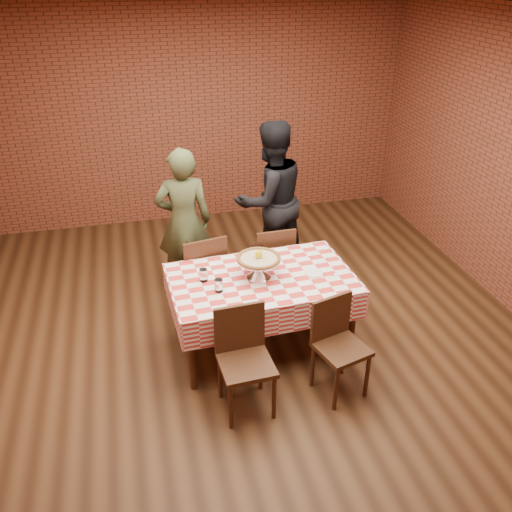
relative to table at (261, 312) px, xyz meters
name	(u,v)px	position (x,y,z in m)	size (l,w,h in m)	color
ground	(253,340)	(-0.06, 0.08, -0.38)	(6.00, 6.00, 0.00)	black
back_wall	(199,114)	(-0.06, 3.08, 1.08)	(5.50, 5.50, 0.00)	brown
table	(261,312)	(0.00, 0.00, 0.00)	(1.62, 0.97, 0.75)	#3F2212
tablecloth	(262,290)	(0.00, 0.00, 0.24)	(1.66, 1.01, 0.28)	red
pizza_stand	(259,268)	(-0.02, 0.02, 0.47)	(0.40, 0.40, 0.18)	silver
pizza	(259,259)	(-0.02, 0.02, 0.56)	(0.39, 0.39, 0.03)	beige
lemon	(259,254)	(-0.02, 0.02, 0.61)	(0.06, 0.06, 0.08)	#F8E508
water_glass_left	(219,285)	(-0.41, -0.13, 0.44)	(0.07, 0.07, 0.11)	white
water_glass_right	(203,275)	(-0.51, 0.06, 0.44)	(0.07, 0.07, 0.11)	white
side_plate	(314,273)	(0.47, -0.05, 0.39)	(0.17, 0.17, 0.01)	white
sweetener_packet_a	(329,277)	(0.58, -0.15, 0.39)	(0.05, 0.04, 0.01)	white
sweetener_packet_b	(337,275)	(0.67, -0.12, 0.39)	(0.05, 0.04, 0.01)	white
condiment_caddy	(256,253)	(0.03, 0.30, 0.46)	(0.11, 0.09, 0.16)	silver
chair_near_left	(246,365)	(-0.32, -0.77, 0.07)	(0.42, 0.42, 0.90)	#3F2212
chair_near_right	(341,351)	(0.49, -0.77, 0.06)	(0.39, 0.39, 0.86)	#3F2212
chair_far_left	(200,272)	(-0.46, 0.71, 0.09)	(0.44, 0.44, 0.92)	#3F2212
chair_far_right	(271,261)	(0.30, 0.79, 0.07)	(0.41, 0.41, 0.89)	#3F2212
diner_olive	(184,222)	(-0.54, 1.20, 0.44)	(0.59, 0.39, 1.62)	#404829
diner_black	(270,200)	(0.45, 1.37, 0.52)	(0.87, 0.68, 1.78)	black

